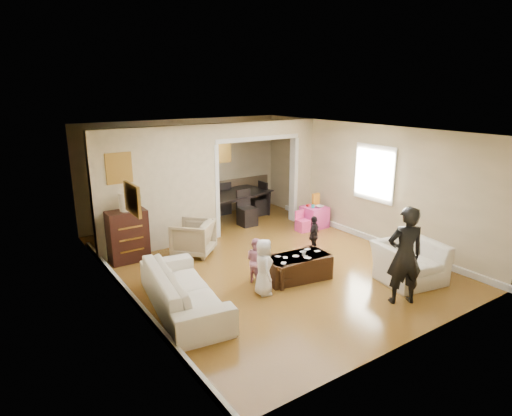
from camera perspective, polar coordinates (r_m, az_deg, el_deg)
floor at (r=8.73m, az=0.74°, el=-6.95°), size 7.00×7.00×0.00m
partition_left at (r=9.24m, az=-12.73°, el=2.43°), size 2.75×0.18×2.60m
partition_right at (r=11.18m, az=5.96°, el=5.00°), size 0.55×0.18×2.60m
partition_header at (r=10.20m, az=0.10°, el=10.44°), size 2.22×0.18×0.35m
window_pane at (r=9.78m, az=15.46°, el=4.46°), size 0.03×0.95×1.10m
framed_art_partition at (r=8.78m, az=-17.72°, el=5.05°), size 0.45×0.03×0.55m
framed_art_sofa_wall at (r=6.49m, az=-16.09°, el=1.17°), size 0.03×0.55×0.40m
framed_art_alcove at (r=11.67m, az=-4.46°, el=7.47°), size 0.45×0.03×0.55m
sofa at (r=6.90m, az=-9.57°, el=-10.57°), size 1.21×2.38×0.67m
armchair_back at (r=9.02m, az=-8.32°, el=-3.91°), size 1.10×1.10×0.72m
armchair_front at (r=8.19m, az=19.66°, el=-6.79°), size 1.25×1.14×0.71m
dresser at (r=8.91m, az=-16.63°, el=-3.58°), size 0.76×0.43×1.04m
table_lamp at (r=8.71m, az=-16.99°, el=0.78°), size 0.22×0.22×0.36m
potted_plant at (r=8.77m, az=-15.73°, el=0.80°), size 0.27×0.24×0.30m
coffee_table at (r=7.90m, az=5.49°, el=-7.82°), size 1.25×0.79×0.44m
coffee_cup at (r=7.82m, az=6.34°, el=-6.01°), size 0.11×0.11×0.09m
play_table at (r=10.77m, az=7.73°, el=-1.17°), size 0.55×0.55×0.52m
cereal_box at (r=10.81m, az=7.94°, el=1.15°), size 0.20×0.07×0.30m
cyan_cup at (r=10.59m, az=7.57°, el=0.24°), size 0.08×0.08×0.08m
toy_block at (r=10.70m, az=6.88°, el=0.35°), size 0.10×0.08×0.05m
play_bowl at (r=10.64m, az=8.42°, el=0.19°), size 0.20×0.20×0.05m
dining_table at (r=11.30m, az=-2.96°, el=0.23°), size 2.17×1.48×0.70m
adult_person at (r=7.20m, az=19.12°, el=-5.96°), size 0.70×0.61×1.62m
child_kneel_a at (r=7.21m, az=1.02°, el=-7.82°), size 0.46×0.55×0.97m
child_kneel_b at (r=7.65m, az=0.00°, el=-6.95°), size 0.37×0.45×0.82m
child_toddler at (r=9.00m, az=7.67°, el=-3.58°), size 0.52×0.41×0.82m
craft_papers at (r=7.83m, az=5.67°, el=-6.28°), size 0.98×0.47×0.00m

